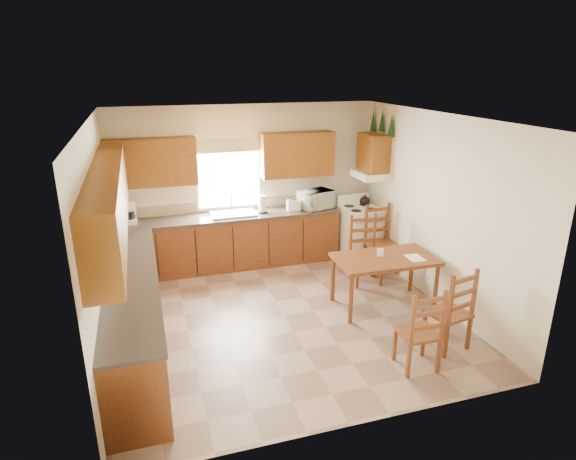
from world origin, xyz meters
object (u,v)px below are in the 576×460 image
object	(u,v)px
dining_table	(383,282)
chair_far_left	(366,251)
stove	(359,234)
chair_near_left	(449,308)
chair_near_right	(418,327)
chair_far_right	(382,240)
microwave	(316,199)

from	to	relation	value
dining_table	chair_far_left	bearing A→B (deg)	84.19
stove	chair_near_left	xyz separation A→B (m)	(-0.19, -2.93, 0.07)
chair_near_right	chair_far_right	world-z (taller)	chair_far_right
microwave	chair_far_left	xyz separation A→B (m)	(0.39, -1.24, -0.54)
chair_near_right	chair_far_right	size ratio (longest dim) A/B	0.91
stove	chair_near_right	xyz separation A→B (m)	(-0.77, -3.19, 0.05)
chair_near_left	chair_far_left	size ratio (longest dim) A/B	0.98
dining_table	microwave	bearing A→B (deg)	99.69
dining_table	chair_near_right	distance (m)	1.50
chair_near_left	chair_far_left	xyz separation A→B (m)	(-0.13, 1.98, 0.01)
dining_table	chair_far_left	size ratio (longest dim) A/B	1.30
chair_near_right	chair_far_right	bearing A→B (deg)	-105.66
chair_near_right	chair_far_right	distance (m)	2.71
microwave	stove	bearing A→B (deg)	-41.02
stove	microwave	bearing A→B (deg)	155.04
dining_table	chair_near_right	bearing A→B (deg)	-101.47
stove	chair_far_left	xyz separation A→B (m)	(-0.33, -0.95, 0.07)
microwave	chair_far_right	distance (m)	1.34
dining_table	chair_near_right	size ratio (longest dim) A/B	1.37
chair_near_right	chair_near_left	bearing A→B (deg)	-152.17
microwave	chair_far_left	distance (m)	1.41
chair_near_right	stove	bearing A→B (deg)	-100.26
chair_near_left	stove	bearing A→B (deg)	-105.42
chair_near_left	chair_far_left	distance (m)	1.98
chair_far_right	chair_near_left	bearing A→B (deg)	-98.58
dining_table	chair_far_left	xyz separation A→B (m)	(0.10, 0.79, 0.16)
microwave	chair_near_right	world-z (taller)	microwave
chair_near_left	chair_far_left	world-z (taller)	chair_far_left
microwave	dining_table	bearing A→B (deg)	-101.03
stove	dining_table	xyz separation A→B (m)	(-0.43, -1.74, -0.09)
chair_near_left	chair_near_right	xyz separation A→B (m)	(-0.58, -0.26, -0.02)
chair_near_right	chair_far_left	bearing A→B (deg)	-97.82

